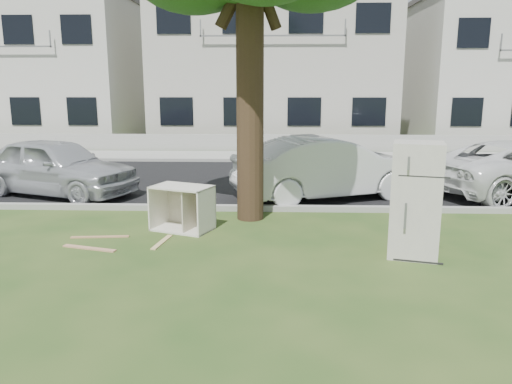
{
  "coord_description": "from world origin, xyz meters",
  "views": [
    {
      "loc": [
        0.06,
        -8.14,
        2.68
      ],
      "look_at": [
        -0.24,
        0.6,
        0.82
      ],
      "focal_mm": 35.0,
      "sensor_mm": 36.0,
      "label": 1
    }
  ],
  "objects_px": {
    "car_center": "(329,168)",
    "car_left": "(56,167)",
    "cabinet": "(182,208)",
    "fridge": "(415,200)"
  },
  "relations": [
    {
      "from": "cabinet",
      "to": "fridge",
      "type": "bearing_deg",
      "value": 3.16
    },
    {
      "from": "cabinet",
      "to": "car_center",
      "type": "relative_size",
      "value": 0.24
    },
    {
      "from": "car_center",
      "to": "fridge",
      "type": "bearing_deg",
      "value": 171.03
    },
    {
      "from": "car_left",
      "to": "fridge",
      "type": "bearing_deg",
      "value": -98.74
    },
    {
      "from": "fridge",
      "to": "car_left",
      "type": "bearing_deg",
      "value": 165.54
    },
    {
      "from": "cabinet",
      "to": "car_left",
      "type": "bearing_deg",
      "value": 162.93
    },
    {
      "from": "car_center",
      "to": "car_left",
      "type": "bearing_deg",
      "value": 67.36
    },
    {
      "from": "fridge",
      "to": "cabinet",
      "type": "distance_m",
      "value": 4.21
    },
    {
      "from": "car_center",
      "to": "car_left",
      "type": "relative_size",
      "value": 1.08
    },
    {
      "from": "car_center",
      "to": "car_left",
      "type": "distance_m",
      "value": 6.74
    }
  ]
}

